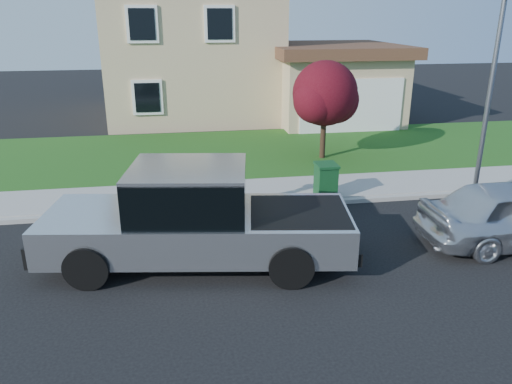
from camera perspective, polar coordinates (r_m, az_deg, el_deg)
ground at (r=10.95m, az=-2.71°, el=-7.72°), size 80.00×80.00×0.00m
curb at (r=13.66m, az=0.03°, el=-1.62°), size 40.00×0.20×0.12m
sidewalk at (r=14.67m, az=-0.66°, el=-0.02°), size 40.00×2.00×0.15m
lawn at (r=18.94m, az=-2.72°, el=4.49°), size 40.00×7.00×0.10m
house at (r=26.21m, az=-4.22°, el=15.66°), size 14.00×11.30×6.85m
pickup_truck at (r=10.49m, az=-6.83°, el=-3.10°), size 6.76×3.15×2.14m
woman at (r=13.05m, az=-2.64°, el=0.65°), size 0.57×0.41×1.64m
ornamental_tree at (r=17.84m, az=7.98°, el=10.76°), size 2.51×2.26×3.44m
trash_bin at (r=14.09m, az=7.98°, el=1.36°), size 0.60×0.68×0.96m
street_lamp at (r=14.62m, az=25.38°, el=10.44°), size 0.35×0.72×5.51m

